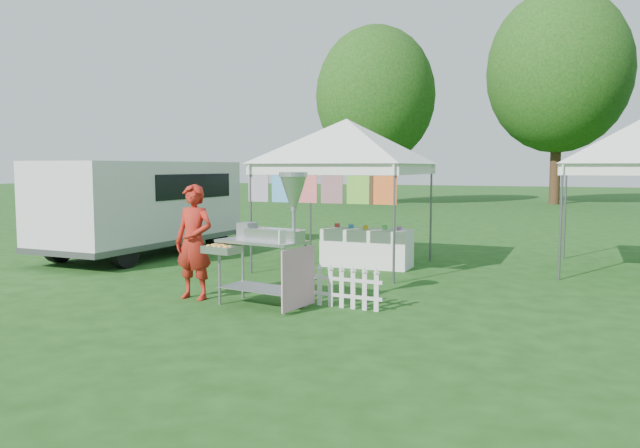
% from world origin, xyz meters
% --- Properties ---
extents(ground, '(120.00, 120.00, 0.00)m').
position_xyz_m(ground, '(0.00, 0.00, 0.00)').
color(ground, '#1B4012').
rests_on(ground, ground).
extents(canopy_main, '(4.24, 4.24, 3.45)m').
position_xyz_m(canopy_main, '(0.00, 3.49, 2.99)').
color(canopy_main, '#59595E').
rests_on(canopy_main, ground).
extents(tree_left, '(6.40, 6.40, 9.53)m').
position_xyz_m(tree_left, '(-6.00, 24.00, 5.83)').
color(tree_left, '#3A2015').
rests_on(tree_left, ground).
extents(tree_mid, '(7.60, 7.60, 11.52)m').
position_xyz_m(tree_mid, '(3.00, 28.00, 7.14)').
color(tree_mid, '#3A2015').
rests_on(tree_mid, ground).
extents(donut_cart, '(1.53, 0.95, 1.97)m').
position_xyz_m(donut_cart, '(0.34, -0.42, 1.16)').
color(donut_cart, gray).
rests_on(donut_cart, ground).
extents(vendor, '(0.66, 0.45, 1.77)m').
position_xyz_m(vendor, '(-1.06, -0.34, 0.89)').
color(vendor, '#A51E14').
rests_on(vendor, ground).
extents(cargo_van, '(2.22, 5.25, 2.16)m').
position_xyz_m(cargo_van, '(-4.91, 3.40, 1.16)').
color(cargo_van, silver).
rests_on(cargo_van, ground).
extents(picket_fence, '(1.62, 0.15, 0.56)m').
position_xyz_m(picket_fence, '(1.08, -0.03, 0.29)').
color(picket_fence, silver).
rests_on(picket_fence, ground).
extents(display_table, '(1.80, 0.70, 0.78)m').
position_xyz_m(display_table, '(0.39, 3.64, 0.39)').
color(display_table, white).
rests_on(display_table, ground).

